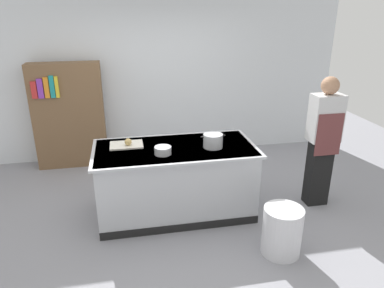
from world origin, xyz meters
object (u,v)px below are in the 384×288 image
at_px(stock_pot, 213,141).
at_px(bookshelf, 69,116).
at_px(mixing_bowl, 163,150).
at_px(trash_bin, 282,231).
at_px(onion, 128,142).
at_px(person_chef, 323,140).

height_order(stock_pot, bookshelf, bookshelf).
height_order(mixing_bowl, trash_bin, mixing_bowl).
relative_size(onion, trash_bin, 0.16).
distance_m(trash_bin, person_chef, 1.43).
distance_m(mixing_bowl, trash_bin, 1.58).
xyz_separation_m(mixing_bowl, person_chef, (2.06, 0.05, -0.03)).
height_order(onion, trash_bin, onion).
bearing_deg(person_chef, mixing_bowl, 76.82).
bearing_deg(onion, trash_bin, -37.04).
bearing_deg(person_chef, bookshelf, 45.40).
bearing_deg(onion, mixing_bowl, -39.12).
xyz_separation_m(stock_pot, bookshelf, (-1.91, 1.88, -0.13)).
height_order(onion, stock_pot, stock_pot).
xyz_separation_m(stock_pot, mixing_bowl, (-0.62, -0.10, -0.04)).
xyz_separation_m(mixing_bowl, bookshelf, (-1.29, 1.98, -0.09)).
bearing_deg(bookshelf, person_chef, -29.98).
bearing_deg(onion, bookshelf, 118.40).
relative_size(stock_pot, trash_bin, 0.56).
xyz_separation_m(person_chef, bookshelf, (-3.34, 1.93, -0.06)).
xyz_separation_m(onion, bookshelf, (-0.90, 1.67, -0.11)).
relative_size(stock_pot, bookshelf, 0.18).
height_order(stock_pot, mixing_bowl, stock_pot).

